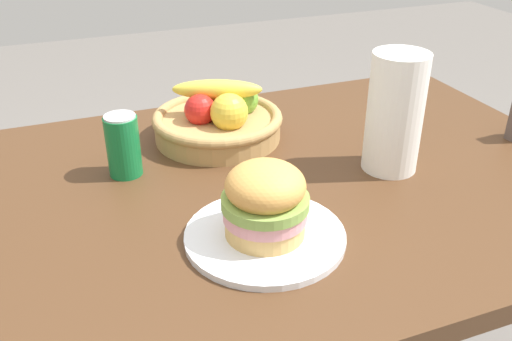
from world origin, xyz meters
name	(u,v)px	position (x,y,z in m)	size (l,w,h in m)	color
dining_table	(256,226)	(0.00, 0.00, 0.65)	(1.40, 0.90, 0.75)	#4C301C
plate	(265,236)	(-0.05, -0.18, 0.76)	(0.27, 0.27, 0.01)	white
sandwich	(265,201)	(-0.05, -0.18, 0.82)	(0.14, 0.14, 0.13)	#DBAD60
soda_can	(123,145)	(-0.23, 0.13, 0.81)	(0.07, 0.07, 0.13)	#147238
fruit_basket	(219,119)	(0.00, 0.22, 0.80)	(0.29, 0.29, 0.14)	tan
paper_towel_roll	(395,113)	(0.28, -0.04, 0.87)	(0.11, 0.11, 0.24)	white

